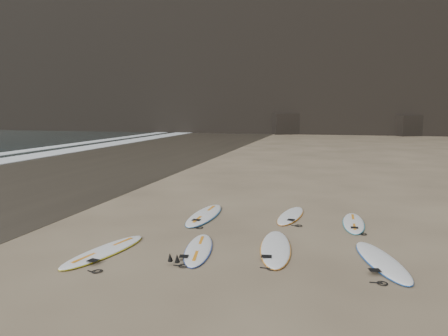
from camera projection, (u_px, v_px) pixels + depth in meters
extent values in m
plane|color=#897559|center=(319.00, 253.00, 9.23)|extent=(240.00, 240.00, 0.00)
cube|color=#383026|center=(63.00, 169.00, 22.01)|extent=(12.00, 200.00, 0.01)
cube|color=black|center=(404.00, 125.00, 50.34)|extent=(4.23, 4.46, 2.33)
cube|color=black|center=(283.00, 124.00, 53.75)|extent=(4.49, 4.76, 2.49)
ellipsoid|color=white|center=(104.00, 251.00, 9.26)|extent=(1.09, 2.55, 0.09)
ellipsoid|color=white|center=(199.00, 249.00, 9.40)|extent=(0.95, 2.30, 0.08)
ellipsoid|color=white|center=(276.00, 248.00, 9.47)|extent=(0.94, 2.67, 0.09)
ellipsoid|color=white|center=(382.00, 261.00, 8.65)|extent=(1.25, 2.56, 0.09)
ellipsoid|color=white|center=(205.00, 215.00, 12.40)|extent=(0.66, 2.73, 0.10)
ellipsoid|color=white|center=(291.00, 215.00, 12.36)|extent=(0.80, 2.32, 0.08)
ellipsoid|color=white|center=(354.00, 223.00, 11.56)|extent=(0.54, 2.21, 0.08)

